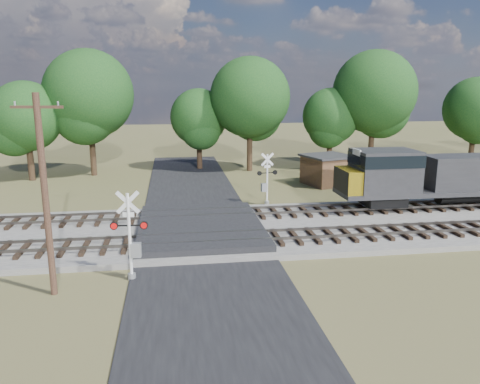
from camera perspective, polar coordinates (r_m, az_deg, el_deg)
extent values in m
plane|color=brown|center=(26.84, -4.79, -5.37)|extent=(160.00, 160.00, 0.00)
cube|color=gray|center=(29.55, 14.92, -3.75)|extent=(140.00, 10.00, 0.30)
cube|color=black|center=(26.83, -4.79, -5.29)|extent=(7.00, 60.00, 0.08)
cube|color=#262628|center=(27.22, -4.87, -4.41)|extent=(7.00, 9.00, 0.62)
cube|color=black|center=(25.02, 0.09, -5.75)|extent=(44.00, 2.60, 0.18)
cube|color=#534D47|center=(26.65, 17.67, -4.83)|extent=(140.00, 0.08, 0.15)
cube|color=#534D47|center=(27.88, 16.39, -3.97)|extent=(140.00, 0.08, 0.15)
cube|color=black|center=(29.76, -1.32, -2.71)|extent=(44.00, 2.60, 0.18)
cube|color=#534D47|center=(31.02, 13.68, -2.12)|extent=(140.00, 0.08, 0.15)
cube|color=#534D47|center=(32.31, 12.74, -1.47)|extent=(140.00, 0.08, 0.15)
cylinder|color=silver|center=(20.86, -13.30, -5.41)|extent=(0.14, 0.14, 3.91)
cylinder|color=gray|center=(21.49, -13.05, -10.00)|extent=(0.35, 0.35, 0.29)
cube|color=silver|center=(20.44, -13.53, -1.23)|extent=(1.02, 0.11, 1.02)
cube|color=silver|center=(20.44, -13.53, -1.23)|extent=(1.02, 0.11, 1.02)
cube|color=silver|center=(20.57, -13.45, -2.69)|extent=(0.49, 0.07, 0.22)
cube|color=black|center=(20.70, -13.38, -3.99)|extent=(1.57, 0.17, 0.06)
cylinder|color=red|center=(20.82, -15.11, -4.00)|extent=(0.36, 0.12, 0.35)
cylinder|color=red|center=(20.61, -11.63, -3.98)|extent=(0.36, 0.12, 0.35)
cube|color=gray|center=(21.01, -12.56, -6.93)|extent=(0.46, 0.33, 0.64)
cylinder|color=silver|center=(33.32, 3.33, 1.50)|extent=(0.13, 0.13, 3.66)
cylinder|color=gray|center=(33.69, 3.29, -1.32)|extent=(0.33, 0.33, 0.27)
cube|color=silver|center=(33.06, 3.36, 3.99)|extent=(0.95, 0.20, 0.96)
cube|color=silver|center=(33.06, 3.36, 3.99)|extent=(0.95, 0.20, 0.96)
cube|color=silver|center=(33.14, 3.35, 3.13)|extent=(0.46, 0.10, 0.20)
cube|color=black|center=(33.22, 3.34, 2.35)|extent=(1.45, 0.30, 0.05)
cylinder|color=red|center=(33.44, 4.29, 2.40)|extent=(0.34, 0.14, 0.33)
cylinder|color=red|center=(33.02, 2.38, 2.29)|extent=(0.34, 0.14, 0.33)
cube|color=gray|center=(33.35, 2.95, 0.55)|extent=(0.45, 0.34, 0.59)
cylinder|color=#332117|center=(19.85, -22.64, -0.69)|extent=(0.27, 0.27, 8.13)
cube|color=#332117|center=(19.40, -23.54, 9.48)|extent=(1.98, 0.40, 0.11)
cube|color=#4B3320|center=(41.07, 10.60, 2.57)|extent=(4.25, 4.25, 2.39)
cube|color=#2B2B2E|center=(40.87, 10.67, 4.34)|extent=(4.67, 4.67, 0.17)
cylinder|color=black|center=(45.98, -24.22, 4.01)|extent=(0.56, 0.56, 4.42)
sphere|color=#113716|center=(45.64, -24.62, 8.39)|extent=(6.18, 6.18, 6.18)
cylinder|color=black|center=(46.44, -17.57, 5.51)|extent=(0.56, 0.56, 5.85)
sphere|color=#113716|center=(46.12, -17.97, 11.28)|extent=(8.19, 8.19, 8.19)
cylinder|color=black|center=(47.98, -4.97, 5.21)|extent=(0.56, 0.56, 4.06)
sphere|color=#113716|center=(47.66, -5.05, 9.08)|extent=(5.69, 5.69, 5.69)
cylinder|color=black|center=(46.76, 1.19, 5.99)|extent=(0.56, 0.56, 5.59)
sphere|color=#113716|center=(46.44, 1.21, 11.47)|extent=(7.82, 7.82, 7.82)
cylinder|color=black|center=(49.52, 10.84, 5.28)|extent=(0.56, 0.56, 4.09)
sphere|color=#113716|center=(49.21, 11.00, 9.06)|extent=(5.73, 5.73, 5.73)
cylinder|color=black|center=(50.19, 15.72, 6.20)|extent=(0.56, 0.56, 5.95)
sphere|color=#113716|center=(49.90, 16.06, 11.63)|extent=(8.33, 8.33, 8.33)
cylinder|color=black|center=(55.06, 26.43, 5.20)|extent=(0.56, 0.56, 4.65)
sphere|color=#113716|center=(54.77, 26.82, 9.05)|extent=(6.50, 6.50, 6.50)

